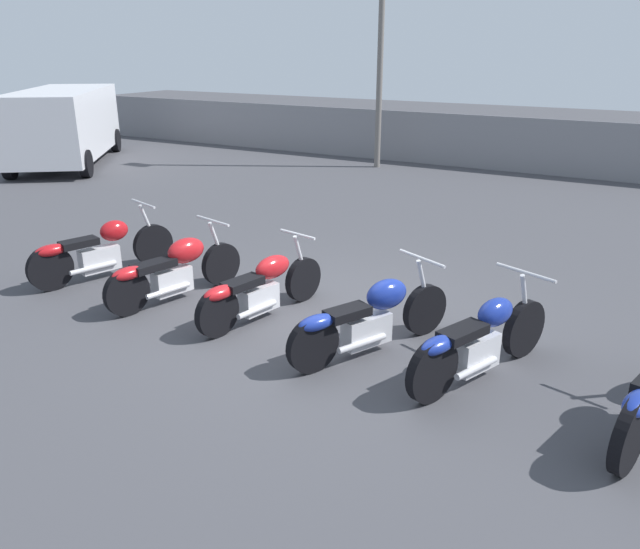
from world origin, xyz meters
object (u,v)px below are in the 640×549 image
light_pole_left (382,7)px  motorcycle_slot_3 (370,317)px  parked_van (64,123)px  motorcycle_slot_1 (174,269)px  motorcycle_slot_4 (479,341)px  motorcycle_slot_2 (260,288)px  motorcycle_slot_0 (100,251)px

light_pole_left → motorcycle_slot_3: size_ratio=3.40×
light_pole_left → parked_van: (-7.86, -3.84, -2.97)m
motorcycle_slot_3 → parked_van: bearing=178.4°
motorcycle_slot_1 → motorcycle_slot_3: bearing=12.0°
motorcycle_slot_1 → parked_van: 11.37m
motorcycle_slot_1 → motorcycle_slot_4: (4.11, -0.11, -0.00)m
motorcycle_slot_1 → light_pole_left: bearing=113.4°
light_pole_left → motorcycle_slot_1: light_pole_left is taller
motorcycle_slot_2 → motorcycle_slot_3: 1.58m
motorcycle_slot_0 → parked_van: (-7.97, 6.11, 0.73)m
light_pole_left → parked_van: size_ratio=1.26×
light_pole_left → motorcycle_slot_0: 10.62m
parked_van → motorcycle_slot_2: bearing=-66.1°
light_pole_left → motorcycle_slot_3: 11.74m
light_pole_left → parked_van: light_pole_left is taller
motorcycle_slot_3 → light_pole_left: bearing=139.5°
light_pole_left → motorcycle_slot_1: size_ratio=3.36×
motorcycle_slot_0 → motorcycle_slot_2: size_ratio=1.05×
motorcycle_slot_1 → motorcycle_slot_3: (2.91, -0.12, -0.00)m
motorcycle_slot_4 → light_pole_left: bearing=141.0°
motorcycle_slot_2 → parked_van: size_ratio=0.37×
motorcycle_slot_0 → motorcycle_slot_2: bearing=16.2°
motorcycle_slot_0 → motorcycle_slot_2: motorcycle_slot_0 is taller
motorcycle_slot_0 → motorcycle_slot_4: 5.62m
motorcycle_slot_1 → motorcycle_slot_4: motorcycle_slot_4 is taller
light_pole_left → motorcycle_slot_2: 11.09m
light_pole_left → motorcycle_slot_3: light_pole_left is taller
light_pole_left → motorcycle_slot_2: size_ratio=3.39×
motorcycle_slot_4 → parked_van: bearing=176.6°
motorcycle_slot_2 → motorcycle_slot_1: bearing=-165.7°
motorcycle_slot_4 → parked_van: parked_van is taller
light_pole_left → motorcycle_slot_3: (4.52, -10.19, -3.69)m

